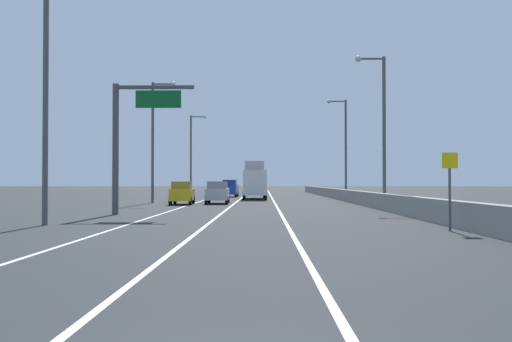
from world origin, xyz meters
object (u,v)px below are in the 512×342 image
at_px(box_truck, 255,181).
at_px(lamp_post_right_third, 343,142).
at_px(car_blue_1, 230,188).
at_px(speed_advisory_sign, 450,185).
at_px(lamp_post_right_second, 381,121).
at_px(overhead_sign_gantry, 128,132).
at_px(lamp_post_left_mid, 155,134).
at_px(car_yellow_2, 182,193).
at_px(car_silver_0, 218,193).
at_px(lamp_post_left_near, 51,85).
at_px(lamp_post_left_far, 193,150).

bearing_deg(box_truck, lamp_post_right_third, -5.31).
bearing_deg(car_blue_1, speed_advisory_sign, -77.09).
xyz_separation_m(lamp_post_right_second, lamp_post_right_third, (0.41, 21.40, 0.00)).
height_order(overhead_sign_gantry, lamp_post_left_mid, lamp_post_left_mid).
bearing_deg(car_yellow_2, car_silver_0, 31.36).
distance_m(speed_advisory_sign, lamp_post_right_second, 18.77).
bearing_deg(lamp_post_right_second, overhead_sign_gantry, -154.96).
bearing_deg(car_yellow_2, lamp_post_right_third, 42.91).
bearing_deg(speed_advisory_sign, car_silver_0, 112.10).
height_order(lamp_post_right_third, car_silver_0, lamp_post_right_third).
xyz_separation_m(lamp_post_left_near, car_blue_1, (5.18, 45.90, -5.07)).
distance_m(car_yellow_2, box_truck, 16.20).
bearing_deg(lamp_post_left_mid, lamp_post_left_near, -89.44).
distance_m(speed_advisory_sign, car_silver_0, 29.26).
relative_size(speed_advisory_sign, lamp_post_left_near, 0.28).
bearing_deg(car_blue_1, car_silver_0, -89.57).
distance_m(lamp_post_left_far, car_silver_0, 28.10).
bearing_deg(car_blue_1, overhead_sign_gantry, -95.52).
height_order(overhead_sign_gantry, lamp_post_right_second, lamp_post_right_second).
height_order(car_silver_0, box_truck, box_truck).
distance_m(lamp_post_right_third, box_truck, 10.47).
bearing_deg(box_truck, lamp_post_right_second, -67.70).
xyz_separation_m(overhead_sign_gantry, car_silver_0, (3.83, 16.32, -3.78)).
bearing_deg(lamp_post_left_near, lamp_post_left_far, 90.10).
distance_m(lamp_post_left_far, car_blue_1, 9.13).
bearing_deg(box_truck, car_yellow_2, -110.86).
xyz_separation_m(speed_advisory_sign, car_blue_1, (-11.17, 48.72, -0.72)).
bearing_deg(lamp_post_right_second, car_blue_1, 111.92).
xyz_separation_m(overhead_sign_gantry, box_truck, (6.80, 29.73, -2.82)).
distance_m(lamp_post_right_second, lamp_post_right_third, 21.40).
bearing_deg(lamp_post_right_third, lamp_post_left_near, -115.89).
bearing_deg(box_truck, lamp_post_left_far, 121.59).
distance_m(speed_advisory_sign, lamp_post_left_mid, 33.27).
bearing_deg(car_silver_0, lamp_post_right_second, -36.23).
height_order(car_silver_0, car_yellow_2, car_silver_0).
bearing_deg(car_blue_1, lamp_post_left_far, 133.98).
bearing_deg(car_silver_0, box_truck, 77.51).
distance_m(lamp_post_right_second, lamp_post_left_mid, 20.48).
bearing_deg(speed_advisory_sign, lamp_post_left_near, 170.20).
bearing_deg(speed_advisory_sign, car_yellow_2, 118.50).
height_order(speed_advisory_sign, car_silver_0, speed_advisory_sign).
distance_m(lamp_post_left_near, box_truck, 38.82).
distance_m(lamp_post_right_third, car_yellow_2, 21.53).
relative_size(overhead_sign_gantry, lamp_post_right_second, 0.70).
relative_size(car_silver_0, car_blue_1, 1.05).
distance_m(lamp_post_right_third, car_silver_0, 18.45).
xyz_separation_m(lamp_post_left_mid, lamp_post_left_far, (0.16, 25.68, 0.00)).
xyz_separation_m(speed_advisory_sign, box_truck, (-8.03, 40.51, 0.14)).
distance_m(lamp_post_right_third, lamp_post_left_near, 40.91).
distance_m(overhead_sign_gantry, lamp_post_right_second, 17.65).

